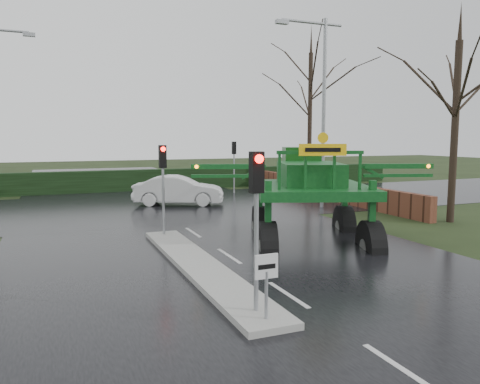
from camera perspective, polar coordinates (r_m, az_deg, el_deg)
name	(u,v)px	position (r m, az deg, el deg)	size (l,w,h in m)	color
ground	(288,295)	(11.67, 5.85, -12.42)	(140.00, 140.00, 0.00)	black
road_main	(180,224)	(20.74, -7.30, -3.95)	(14.00, 80.00, 0.02)	black
road_cross	(152,206)	(26.51, -10.67, -1.69)	(80.00, 12.00, 0.02)	black
median_island	(200,266)	(13.82, -4.95, -8.99)	(1.20, 10.00, 0.16)	gray
hedge_row	(129,181)	(34.25, -13.41, 1.37)	(44.00, 0.90, 1.50)	black
brick_wall	(315,188)	(30.31, 9.13, 0.51)	(0.40, 20.00, 1.20)	#592D1E
keep_left_sign	(266,276)	(9.51, 3.24, -10.16)	(0.50, 0.07, 1.35)	gray
traffic_signal_near	(257,197)	(9.63, 2.04, -0.61)	(0.26, 0.33, 3.52)	gray
traffic_signal_mid	(163,170)	(17.69, -9.39, 2.63)	(0.26, 0.33, 3.52)	gray
traffic_signal_far	(234,155)	(31.97, -0.74, 4.49)	(0.26, 0.33, 3.52)	gray
street_light_right	(319,96)	(25.62, 9.62, 11.47)	(3.85, 0.30, 10.00)	gray
tree_right_near	(456,106)	(22.99, 24.85, 9.52)	(5.60, 5.60, 9.64)	black
tree_right_far	(310,101)	(35.82, 8.55, 10.91)	(7.00, 7.00, 12.05)	black
crop_sprayer	(268,181)	(15.92, 3.38, 1.39)	(8.40, 6.59, 4.96)	black
white_sedan	(179,205)	(26.69, -7.47, -1.59)	(1.74, 5.00, 1.65)	silver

